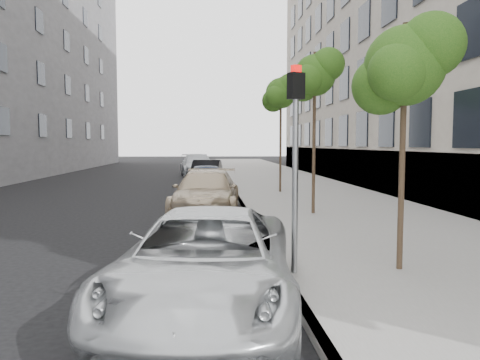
{
  "coord_description": "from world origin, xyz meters",
  "views": [
    {
      "loc": [
        -0.09,
        -6.16,
        2.28
      ],
      "look_at": [
        0.63,
        3.85,
        1.5
      ],
      "focal_mm": 35.0,
      "sensor_mm": 36.0,
      "label": 1
    }
  ],
  "objects": [
    {
      "name": "sidewalk",
      "position": [
        4.3,
        24.0,
        0.07
      ],
      "size": [
        6.4,
        72.0,
        0.14
      ],
      "primitive_type": "cube",
      "color": "gray",
      "rests_on": "ground"
    },
    {
      "name": "signal_pole",
      "position": [
        1.36,
        1.39,
        2.25
      ],
      "size": [
        0.29,
        0.26,
        3.4
      ],
      "rotation": [
        0.0,
        0.0,
        0.39
      ],
      "color": "#939699",
      "rests_on": "sidewalk"
    },
    {
      "name": "sedan_black",
      "position": [
        -0.1,
        19.53,
        0.7
      ],
      "size": [
        1.92,
        4.38,
        1.4
      ],
      "primitive_type": "imported",
      "rotation": [
        0.0,
        0.0,
        -0.11
      ],
      "color": "black",
      "rests_on": "ground"
    },
    {
      "name": "tree_near",
      "position": [
        3.23,
        1.5,
        3.57
      ],
      "size": [
        1.68,
        1.48,
        4.26
      ],
      "color": "#38281C",
      "rests_on": "sidewalk"
    },
    {
      "name": "curb",
      "position": [
        1.18,
        24.0,
        0.07
      ],
      "size": [
        0.15,
        72.0,
        0.14
      ],
      "primitive_type": "cube",
      "color": "#9E9B93",
      "rests_on": "ground"
    },
    {
      "name": "sedan_rear",
      "position": [
        -0.71,
        26.45,
        0.79
      ],
      "size": [
        2.8,
        5.63,
        1.57
      ],
      "primitive_type": "imported",
      "rotation": [
        0.0,
        0.0,
        0.11
      ],
      "color": "#B1B6BA",
      "rests_on": "ground"
    },
    {
      "name": "tree_mid",
      "position": [
        3.23,
        8.0,
        4.34
      ],
      "size": [
        1.62,
        1.42,
        5.01
      ],
      "color": "#38281C",
      "rests_on": "sidewalk"
    },
    {
      "name": "minivan",
      "position": [
        -0.1,
        0.03,
        0.69
      ],
      "size": [
        2.86,
        5.18,
        1.37
      ],
      "primitive_type": "imported",
      "rotation": [
        0.0,
        0.0,
        -0.12
      ],
      "color": "silver",
      "rests_on": "ground"
    },
    {
      "name": "ground",
      "position": [
        0.0,
        0.0,
        0.0
      ],
      "size": [
        160.0,
        160.0,
        0.0
      ],
      "primitive_type": "plane",
      "color": "black",
      "rests_on": "ground"
    },
    {
      "name": "suv",
      "position": [
        -0.1,
        8.64,
        0.72
      ],
      "size": [
        2.43,
        5.09,
        1.43
      ],
      "primitive_type": "imported",
      "rotation": [
        0.0,
        0.0,
        -0.09
      ],
      "color": "tan",
      "rests_on": "ground"
    },
    {
      "name": "tree_far",
      "position": [
        3.23,
        14.5,
        4.5
      ],
      "size": [
        1.7,
        1.5,
        5.21
      ],
      "color": "#38281C",
      "rests_on": "sidewalk"
    },
    {
      "name": "sedan_blue",
      "position": [
        -0.1,
        14.49,
        0.7
      ],
      "size": [
        1.81,
        4.17,
        1.4
      ],
      "primitive_type": "imported",
      "rotation": [
        0.0,
        0.0,
        0.04
      ],
      "color": "#101E37",
      "rests_on": "ground"
    }
  ]
}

